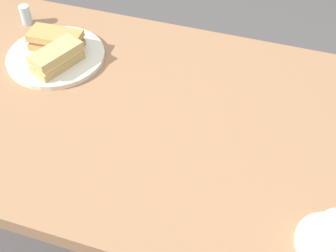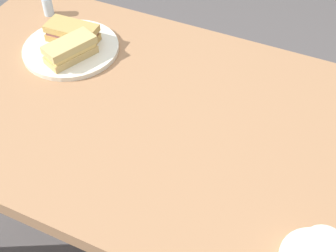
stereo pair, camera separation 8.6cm
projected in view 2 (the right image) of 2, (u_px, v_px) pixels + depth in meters
ground_plane at (156, 245)px, 1.65m from camera, size 6.00×6.00×0.00m
dining_table at (152, 131)px, 1.19m from camera, size 1.33×0.78×0.71m
sandwich_plate at (71, 48)px, 1.30m from camera, size 0.28×0.28×0.01m
sandwich_front at (72, 33)px, 1.30m from camera, size 0.15×0.08×0.05m
sandwich_back at (70, 50)px, 1.24m from camera, size 0.12×0.16×0.06m
salt_shaker at (48, 6)px, 1.41m from camera, size 0.03×0.03×0.06m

